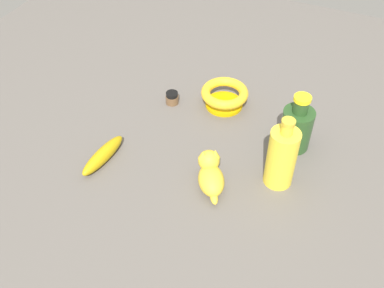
{
  "coord_description": "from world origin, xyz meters",
  "views": [
    {
      "loc": [
        -0.8,
        -0.36,
        0.9
      ],
      "look_at": [
        0.0,
        0.0,
        0.05
      ],
      "focal_mm": 42.52,
      "sensor_mm": 36.0,
      "label": 1
    }
  ],
  "objects_px": {
    "cat_figurine": "(210,174)",
    "bottle_short": "(297,127)",
    "bottle_tall": "(282,157)",
    "bowl": "(226,95)",
    "nail_polish_jar": "(172,98)",
    "banana": "(103,155)"
  },
  "relations": [
    {
      "from": "bottle_tall",
      "to": "banana",
      "type": "xyz_separation_m",
      "value": [
        -0.12,
        0.45,
        -0.07
      ]
    },
    {
      "from": "bottle_tall",
      "to": "banana",
      "type": "height_order",
      "value": "bottle_tall"
    },
    {
      "from": "banana",
      "to": "bowl",
      "type": "bearing_deg",
      "value": 153.94
    },
    {
      "from": "cat_figurine",
      "to": "bottle_tall",
      "type": "xyz_separation_m",
      "value": [
        0.08,
        -0.16,
        0.05
      ]
    },
    {
      "from": "bowl",
      "to": "nail_polish_jar",
      "type": "bearing_deg",
      "value": 109.09
    },
    {
      "from": "cat_figurine",
      "to": "bowl",
      "type": "bearing_deg",
      "value": 14.04
    },
    {
      "from": "cat_figurine",
      "to": "bottle_short",
      "type": "bearing_deg",
      "value": -34.65
    },
    {
      "from": "bottle_tall",
      "to": "bowl",
      "type": "distance_m",
      "value": 0.33
    },
    {
      "from": "cat_figurine",
      "to": "nail_polish_jar",
      "type": "relative_size",
      "value": 3.21
    },
    {
      "from": "bowl",
      "to": "bottle_short",
      "type": "bearing_deg",
      "value": -109.82
    },
    {
      "from": "banana",
      "to": "nail_polish_jar",
      "type": "bearing_deg",
      "value": 173.97
    },
    {
      "from": "banana",
      "to": "bottle_short",
      "type": "bearing_deg",
      "value": 126.23
    },
    {
      "from": "bottle_tall",
      "to": "nail_polish_jar",
      "type": "xyz_separation_m",
      "value": [
        0.18,
        0.39,
        -0.07
      ]
    },
    {
      "from": "bottle_tall",
      "to": "banana",
      "type": "bearing_deg",
      "value": 105.15
    },
    {
      "from": "bottle_tall",
      "to": "banana",
      "type": "distance_m",
      "value": 0.47
    },
    {
      "from": "cat_figurine",
      "to": "banana",
      "type": "bearing_deg",
      "value": 97.74
    },
    {
      "from": "cat_figurine",
      "to": "bottle_tall",
      "type": "distance_m",
      "value": 0.18
    },
    {
      "from": "nail_polish_jar",
      "to": "bottle_short",
      "type": "height_order",
      "value": "bottle_short"
    },
    {
      "from": "cat_figurine",
      "to": "bottle_tall",
      "type": "bearing_deg",
      "value": -62.14
    },
    {
      "from": "nail_polish_jar",
      "to": "bottle_short",
      "type": "xyz_separation_m",
      "value": [
        -0.03,
        -0.39,
        0.05
      ]
    },
    {
      "from": "cat_figurine",
      "to": "bottle_short",
      "type": "height_order",
      "value": "bottle_short"
    },
    {
      "from": "banana",
      "to": "bottle_short",
      "type": "relative_size",
      "value": 0.97
    }
  ]
}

